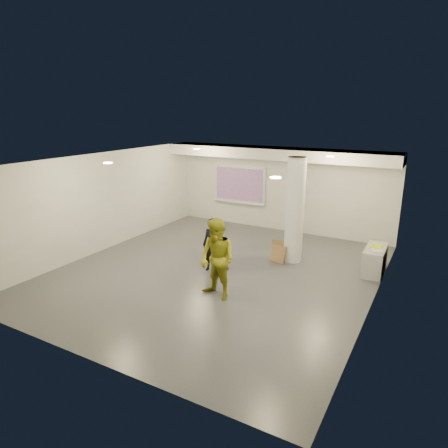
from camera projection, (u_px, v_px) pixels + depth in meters
The scene contains 20 objects.
floor at pixel (217, 272), 10.82m from camera, with size 8.00×9.00×0.01m, color #3B3E44.
ceiling at pixel (216, 161), 9.98m from camera, with size 8.00×9.00×0.01m, color white.
wall_back at pixel (280, 189), 14.18m from camera, with size 8.00×0.01×3.00m, color silver.
wall_front at pixel (81, 281), 6.63m from camera, with size 8.00×0.01×3.00m, color silver.
wall_left at pixel (104, 202), 12.27m from camera, with size 0.01×9.00×3.00m, color silver.
wall_right at pixel (378, 243), 8.53m from camera, with size 0.01×9.00×3.00m, color silver.
soffit_band at pixel (276, 153), 13.35m from camera, with size 8.00×1.10×0.36m, color silver.
downlight_nw at pixel (197, 149), 13.11m from camera, with size 0.22×0.22×0.02m, color #FFCB8D.
downlight_ne at pixel (330, 156), 11.06m from camera, with size 0.22×0.22×0.02m, color #FFCB8D.
downlight_sw at pixel (108, 163), 9.76m from camera, with size 0.22×0.22×0.02m, color #FFCB8D.
downlight_se at pixel (276, 178), 7.70m from camera, with size 0.22×0.22×0.02m, color #FFCB8D.
column at pixel (295, 211), 11.21m from camera, with size 0.52×0.52×3.00m, color white.
projection_screen at pixel (239, 185), 14.88m from camera, with size 2.10×0.13×1.42m.
credenza at pixel (375, 260), 10.68m from camera, with size 0.51×1.21×0.71m, color #999C9F.
papers_stack at pixel (377, 250), 10.35m from camera, with size 0.27×0.34×0.02m, color silver.
postit_pad at pixel (377, 247), 10.61m from camera, with size 0.25×0.34×0.03m, color #D0E311.
cardboard_back at pixel (280, 250), 11.68m from camera, with size 0.52×0.05×0.56m, color olive.
cardboard_front at pixel (278, 254), 11.45m from camera, with size 0.46×0.05×0.50m, color olive.
woman at pixel (212, 245), 10.72m from camera, with size 0.53×0.35×1.46m, color black.
man at pixel (217, 259), 9.11m from camera, with size 0.92×0.72×1.89m, color olive.
Camera 1 is at (5.05, -8.67, 4.27)m, focal length 32.00 mm.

